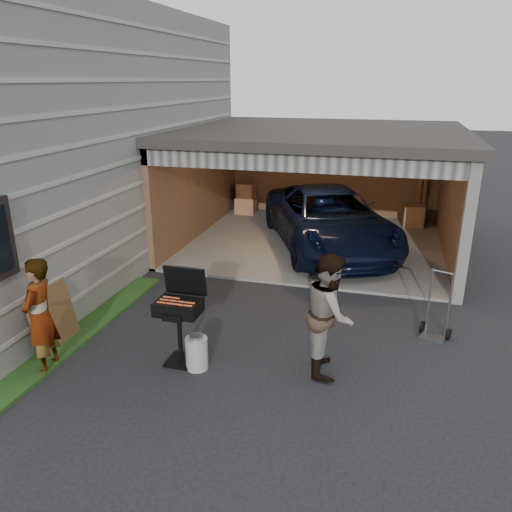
{
  "coord_description": "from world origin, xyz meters",
  "views": [
    {
      "loc": [
        2.52,
        -5.79,
        4.02
      ],
      "look_at": [
        0.38,
        1.98,
        1.15
      ],
      "focal_mm": 35.0,
      "sensor_mm": 36.0,
      "label": 1
    }
  ],
  "objects_px": {
    "propane_tank": "(197,353)",
    "hand_truck": "(435,325)",
    "bbq_grill": "(180,310)",
    "plywood_panel": "(53,317)",
    "man": "(330,314)",
    "minivan": "(329,222)",
    "woman": "(40,316)"
  },
  "relations": [
    {
      "from": "minivan",
      "to": "propane_tank",
      "type": "height_order",
      "value": "minivan"
    },
    {
      "from": "plywood_panel",
      "to": "woman",
      "type": "bearing_deg",
      "value": -64.23
    },
    {
      "from": "man",
      "to": "plywood_panel",
      "type": "xyz_separation_m",
      "value": [
        -4.23,
        -0.48,
        -0.38
      ]
    },
    {
      "from": "hand_truck",
      "to": "propane_tank",
      "type": "bearing_deg",
      "value": -129.78
    },
    {
      "from": "minivan",
      "to": "hand_truck",
      "type": "xyz_separation_m",
      "value": [
        2.3,
        -3.99,
        -0.5
      ]
    },
    {
      "from": "man",
      "to": "hand_truck",
      "type": "distance_m",
      "value": 2.23
    },
    {
      "from": "propane_tank",
      "to": "bbq_grill",
      "type": "bearing_deg",
      "value": 158.25
    },
    {
      "from": "bbq_grill",
      "to": "woman",
      "type": "bearing_deg",
      "value": -157.78
    },
    {
      "from": "woman",
      "to": "bbq_grill",
      "type": "bearing_deg",
      "value": 102.92
    },
    {
      "from": "minivan",
      "to": "bbq_grill",
      "type": "bearing_deg",
      "value": -127.39
    },
    {
      "from": "plywood_panel",
      "to": "hand_truck",
      "type": "relative_size",
      "value": 0.9
    },
    {
      "from": "plywood_panel",
      "to": "hand_truck",
      "type": "bearing_deg",
      "value": 18.17
    },
    {
      "from": "minivan",
      "to": "bbq_grill",
      "type": "relative_size",
      "value": 3.63
    },
    {
      "from": "minivan",
      "to": "propane_tank",
      "type": "relative_size",
      "value": 10.66
    },
    {
      "from": "bbq_grill",
      "to": "minivan",
      "type": "bearing_deg",
      "value": 76.34
    },
    {
      "from": "propane_tank",
      "to": "hand_truck",
      "type": "relative_size",
      "value": 0.42
    },
    {
      "from": "woman",
      "to": "hand_truck",
      "type": "height_order",
      "value": "woman"
    },
    {
      "from": "bbq_grill",
      "to": "plywood_panel",
      "type": "xyz_separation_m",
      "value": [
        -2.1,
        -0.11,
        -0.34
      ]
    },
    {
      "from": "man",
      "to": "propane_tank",
      "type": "xyz_separation_m",
      "value": [
        -1.84,
        -0.48,
        -0.65
      ]
    },
    {
      "from": "propane_tank",
      "to": "plywood_panel",
      "type": "relative_size",
      "value": 0.47
    },
    {
      "from": "propane_tank",
      "to": "hand_truck",
      "type": "xyz_separation_m",
      "value": [
        3.42,
        1.91,
        -0.02
      ]
    },
    {
      "from": "hand_truck",
      "to": "man",
      "type": "bearing_deg",
      "value": -116.87
    },
    {
      "from": "man",
      "to": "woman",
      "type": "bearing_deg",
      "value": 96.52
    },
    {
      "from": "woman",
      "to": "bbq_grill",
      "type": "relative_size",
      "value": 1.2
    },
    {
      "from": "woman",
      "to": "bbq_grill",
      "type": "xyz_separation_m",
      "value": [
        1.8,
        0.74,
        -0.01
      ]
    },
    {
      "from": "woman",
      "to": "bbq_grill",
      "type": "height_order",
      "value": "woman"
    },
    {
      "from": "bbq_grill",
      "to": "plywood_panel",
      "type": "bearing_deg",
      "value": -176.87
    },
    {
      "from": "propane_tank",
      "to": "woman",
      "type": "bearing_deg",
      "value": -163.45
    },
    {
      "from": "propane_tank",
      "to": "plywood_panel",
      "type": "xyz_separation_m",
      "value": [
        -2.39,
        -0.0,
        0.27
      ]
    },
    {
      "from": "man",
      "to": "bbq_grill",
      "type": "distance_m",
      "value": 2.16
    },
    {
      "from": "minivan",
      "to": "bbq_grill",
      "type": "xyz_separation_m",
      "value": [
        -1.41,
        -5.79,
        0.13
      ]
    },
    {
      "from": "man",
      "to": "hand_truck",
      "type": "xyz_separation_m",
      "value": [
        1.58,
        1.42,
        -0.67
      ]
    }
  ]
}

